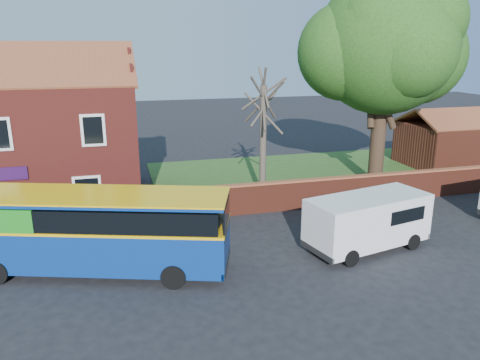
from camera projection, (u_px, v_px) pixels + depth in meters
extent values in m
plane|color=black|center=(185.00, 290.00, 16.60)|extent=(120.00, 120.00, 0.00)
cube|color=gray|center=(4.00, 245.00, 20.18)|extent=(18.00, 3.50, 0.12)
cube|color=#426B28|center=(346.00, 172.00, 31.88)|extent=(26.00, 12.00, 0.04)
cube|color=maroon|center=(19.00, 146.00, 24.63)|extent=(12.00, 8.00, 6.50)
cube|color=brown|center=(15.00, 62.00, 25.30)|extent=(12.30, 4.08, 2.16)
cube|color=#4C0F19|center=(9.00, 210.00, 21.47)|extent=(0.95, 0.04, 2.10)
cube|color=silver|center=(9.00, 208.00, 21.47)|extent=(1.20, 0.06, 2.30)
cube|color=#2C0D3B|center=(4.00, 174.00, 20.99)|extent=(2.00, 0.06, 0.60)
cube|color=maroon|center=(398.00, 187.00, 26.10)|extent=(22.00, 0.30, 1.50)
cube|color=brown|center=(399.00, 173.00, 25.88)|extent=(22.00, 0.38, 0.10)
cube|color=maroon|center=(461.00, 144.00, 33.69)|extent=(8.00, 5.00, 3.00)
cube|color=brown|center=(478.00, 118.00, 31.96)|extent=(8.20, 2.56, 1.24)
cube|color=brown|center=(453.00, 113.00, 34.28)|extent=(8.20, 2.56, 1.24)
cube|color=navy|center=(94.00, 243.00, 17.73)|extent=(10.41, 5.56, 1.61)
cube|color=#E8B00C|center=(92.00, 223.00, 17.51)|extent=(10.44, 5.58, 0.10)
cube|color=black|center=(91.00, 211.00, 17.37)|extent=(10.04, 5.45, 0.81)
cube|color=#1F8E1F|center=(4.00, 209.00, 17.55)|extent=(4.07, 3.52, 0.86)
cube|color=navy|center=(90.00, 197.00, 17.22)|extent=(10.41, 5.56, 0.14)
cube|color=#E8B00C|center=(90.00, 195.00, 17.20)|extent=(10.47, 5.61, 0.06)
cylinder|color=black|center=(29.00, 245.00, 19.24)|extent=(0.95, 0.55, 0.91)
cylinder|color=black|center=(174.00, 277.00, 16.62)|extent=(0.95, 0.55, 0.91)
cylinder|color=black|center=(185.00, 249.00, 18.89)|extent=(0.95, 0.55, 0.91)
cube|color=white|center=(368.00, 219.00, 19.64)|extent=(5.62, 3.24, 2.01)
cube|color=black|center=(409.00, 204.00, 20.62)|extent=(0.48, 1.77, 0.79)
cube|color=black|center=(410.00, 228.00, 21.06)|extent=(0.57, 2.08, 0.25)
cylinder|color=black|center=(351.00, 258.00, 18.31)|extent=(0.73, 0.37, 0.70)
cylinder|color=black|center=(320.00, 240.00, 20.00)|extent=(0.73, 0.37, 0.70)
cylinder|color=black|center=(413.00, 242.00, 19.82)|extent=(0.73, 0.37, 0.70)
cylinder|color=black|center=(379.00, 226.00, 21.52)|extent=(0.73, 0.37, 0.70)
cylinder|color=black|center=(377.00, 144.00, 28.42)|extent=(0.90, 0.90, 5.18)
sphere|color=#397022|center=(386.00, 44.00, 26.79)|extent=(8.11, 8.11, 8.11)
sphere|color=#397022|center=(416.00, 55.00, 27.98)|extent=(5.85, 5.85, 5.85)
sphere|color=#397022|center=(346.00, 52.00, 27.01)|extent=(5.63, 5.63, 5.63)
cylinder|color=#4C4238|center=(263.00, 144.00, 25.52)|extent=(0.36, 0.36, 6.33)
cylinder|color=#4C4238|center=(264.00, 102.00, 24.89)|extent=(0.37, 3.09, 2.49)
cylinder|color=#4C4238|center=(263.00, 107.00, 24.95)|extent=(1.61, 2.28, 2.28)
cylinder|color=#4C4238|center=(264.00, 98.00, 24.83)|extent=(2.59, 1.19, 2.52)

